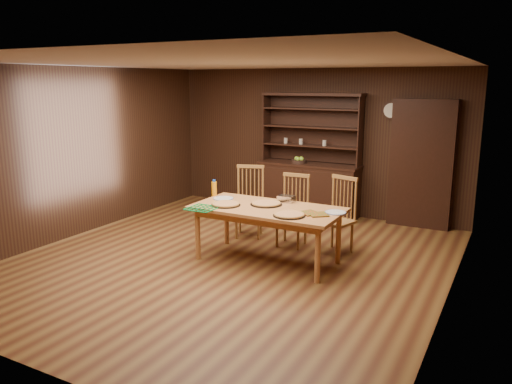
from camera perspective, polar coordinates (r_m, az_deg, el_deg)
The scene contains 20 objects.
floor at distance 6.81m, azimuth -2.98°, elevation -7.86°, with size 6.00×6.00×0.00m, color brown.
room_shell at distance 6.43m, azimuth -3.13°, elevation 5.43°, with size 6.00×6.00×6.00m.
china_hutch at distance 9.03m, azimuth 6.07°, elevation 1.13°, with size 1.84×0.52×2.17m.
doorway at distance 8.57m, azimuth 18.37°, elevation 3.03°, with size 1.00×0.18×2.10m, color black.
wall_clock at distance 8.64m, azimuth 15.20°, elevation 8.99°, with size 0.30×0.05×0.30m.
dining_table at distance 6.59m, azimuth 1.31°, elevation -2.40°, with size 1.97×0.98×0.75m.
chair_left at distance 7.77m, azimuth -0.73°, elevation -0.75°, with size 0.57×0.56×1.10m.
chair_center at distance 7.34m, azimuth 4.32°, elevation -1.80°, with size 0.45×0.43×1.05m.
chair_right at distance 7.10m, azimuth 9.52°, elevation -2.30°, with size 0.54×0.53×1.08m.
pizza_left at distance 6.67m, azimuth -3.47°, elevation -1.39°, with size 0.39×0.39×0.04m.
pizza_right at distance 6.15m, azimuth 3.82°, elevation -2.60°, with size 0.40×0.40×0.04m.
pizza_center at distance 6.70m, azimuth 1.18°, elevation -1.31°, with size 0.43×0.43×0.04m.
cooling_rack at distance 6.54m, azimuth -6.17°, elevation -1.82°, with size 0.35×0.35×0.02m, color #0C9F42, non-canonical shape.
plate_left at distance 7.04m, azimuth -3.75°, elevation -0.74°, with size 0.29×0.29×0.02m.
plate_right at distance 6.36m, azimuth 9.07°, elevation -2.31°, with size 0.27×0.27×0.02m.
foil_dish at distance 6.86m, azimuth 3.49°, elevation -0.77°, with size 0.22×0.16×0.09m, color silver.
juice_bottle at distance 7.25m, azimuth -4.80°, elevation 0.44°, with size 0.08×0.08×0.23m.
pot_holder_a at distance 6.23m, azimuth 7.14°, elevation -2.57°, with size 0.22×0.22×0.02m, color #AB2413.
pot_holder_b at distance 6.29m, azimuth 6.09°, elevation -2.39°, with size 0.22×0.22×0.02m, color #AB2413.
fruit_bowl at distance 8.96m, azimuth 4.94°, elevation 3.60°, with size 0.27×0.27×0.12m.
Camera 1 is at (3.32, -5.45, 2.37)m, focal length 35.00 mm.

